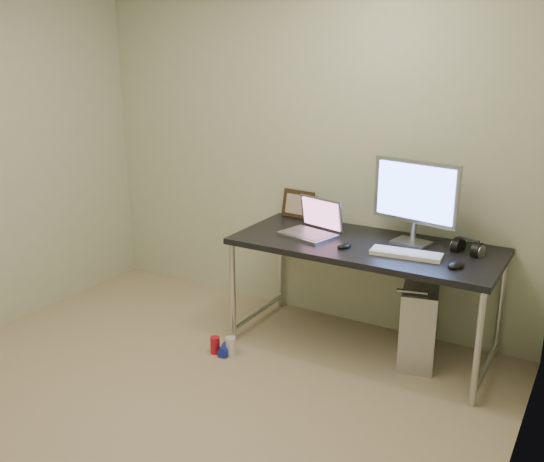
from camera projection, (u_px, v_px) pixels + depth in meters
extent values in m
plane|color=tan|center=(155.00, 421.00, 3.33)|extent=(3.50, 3.50, 0.00)
cube|color=beige|center=(304.00, 150.00, 4.41)|extent=(3.50, 0.02, 2.50)
cube|color=beige|center=(518.00, 262.00, 2.13)|extent=(0.02, 3.50, 2.50)
cube|color=black|center=(365.00, 246.00, 3.94)|extent=(1.72, 0.75, 0.04)
cylinder|color=silver|center=(233.00, 292.00, 4.16)|extent=(0.04, 0.04, 0.71)
cylinder|color=silver|center=(281.00, 263.00, 4.72)|extent=(0.04, 0.04, 0.71)
cylinder|color=silver|center=(478.00, 350.00, 3.38)|extent=(0.04, 0.04, 0.71)
cylinder|color=silver|center=(501.00, 307.00, 3.93)|extent=(0.04, 0.04, 0.71)
cylinder|color=silver|center=(258.00, 311.00, 4.52)|extent=(0.04, 0.67, 0.04)
cylinder|color=silver|center=(485.00, 367.00, 3.73)|extent=(0.04, 0.67, 0.04)
cube|color=silver|center=(419.00, 321.00, 3.95)|extent=(0.33, 0.54, 0.52)
cylinder|color=#A7A7AD|center=(412.00, 292.00, 3.69)|extent=(0.19, 0.07, 0.03)
cylinder|color=#A7A7AD|center=(432.00, 271.00, 4.04)|extent=(0.19, 0.07, 0.03)
cylinder|color=black|center=(425.00, 286.00, 4.15)|extent=(0.01, 0.16, 0.69)
cylinder|color=black|center=(437.00, 293.00, 4.10)|extent=(0.02, 0.11, 0.71)
cylinder|color=red|center=(215.00, 345.00, 4.06)|extent=(0.08, 0.08, 0.12)
cylinder|color=white|center=(231.00, 346.00, 4.03)|extent=(0.08, 0.08, 0.13)
cylinder|color=#1825AA|center=(225.00, 350.00, 4.05)|extent=(0.10, 0.14, 0.07)
cube|color=#A7A7AD|center=(308.00, 235.00, 4.08)|extent=(0.40, 0.33, 0.02)
cube|color=gray|center=(308.00, 233.00, 4.08)|extent=(0.35, 0.28, 0.00)
cube|color=gray|center=(321.00, 214.00, 4.14)|extent=(0.35, 0.14, 0.23)
cube|color=#7C4760|center=(321.00, 214.00, 4.14)|extent=(0.31, 0.12, 0.19)
cube|color=#A7A7AD|center=(412.00, 243.00, 3.92)|extent=(0.26, 0.21, 0.02)
cylinder|color=#A7A7AD|center=(413.00, 231.00, 3.92)|extent=(0.04, 0.04, 0.13)
cube|color=#A7A7AD|center=(416.00, 192.00, 3.83)|extent=(0.58, 0.15, 0.40)
cube|color=#5B80FF|center=(415.00, 192.00, 3.82)|extent=(0.52, 0.11, 0.35)
cube|color=white|center=(406.00, 254.00, 3.70)|extent=(0.44, 0.18, 0.03)
ellipsoid|color=black|center=(456.00, 264.00, 3.50)|extent=(0.11, 0.14, 0.04)
ellipsoid|color=black|center=(344.00, 245.00, 3.85)|extent=(0.10, 0.12, 0.04)
cylinder|color=black|center=(457.00, 247.00, 3.77)|extent=(0.07, 0.12, 0.11)
cylinder|color=black|center=(479.00, 250.00, 3.70)|extent=(0.07, 0.12, 0.11)
cube|color=black|center=(469.00, 239.00, 3.72)|extent=(0.14, 0.06, 0.01)
cube|color=black|center=(298.00, 204.00, 4.50)|extent=(0.26, 0.10, 0.21)
cylinder|color=silver|center=(324.00, 219.00, 4.33)|extent=(0.01, 0.01, 0.09)
cylinder|color=white|center=(324.00, 212.00, 4.31)|extent=(0.04, 0.04, 0.04)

